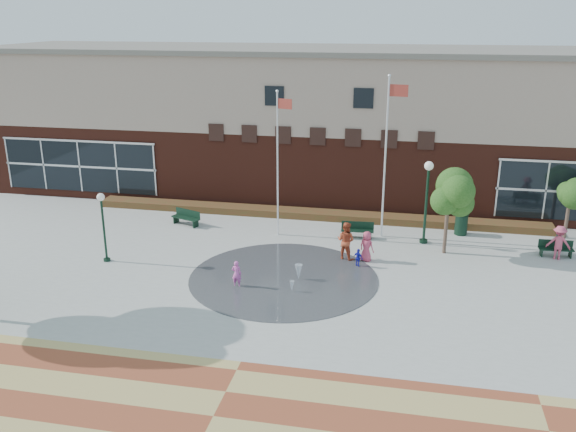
% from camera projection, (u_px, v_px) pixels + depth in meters
% --- Properties ---
extents(ground, '(120.00, 120.00, 0.00)m').
position_uv_depth(ground, '(268.00, 309.00, 24.31)').
color(ground, '#666056').
rests_on(ground, ground).
extents(plaza_concrete, '(46.00, 18.00, 0.01)m').
position_uv_depth(plaza_concrete, '(288.00, 269.00, 28.03)').
color(plaza_concrete, '#A8A8A0').
rests_on(plaza_concrete, ground).
extents(paver_band, '(46.00, 6.00, 0.01)m').
position_uv_depth(paver_band, '(213.00, 417.00, 17.80)').
color(paver_band, brown).
rests_on(paver_band, ground).
extents(splash_pad, '(8.40, 8.40, 0.01)m').
position_uv_depth(splash_pad, '(284.00, 278.00, 27.10)').
color(splash_pad, '#383A3D').
rests_on(splash_pad, ground).
extents(library_building, '(44.40, 10.40, 9.20)m').
position_uv_depth(library_building, '(330.00, 121.00, 39.09)').
color(library_building, '#592419').
rests_on(library_building, ground).
extents(flower_bed, '(26.00, 1.20, 0.40)m').
position_uv_depth(flower_bed, '(314.00, 218.00, 35.10)').
color(flower_bed, maroon).
rests_on(flower_bed, ground).
extents(flagpole_left, '(0.86, 0.32, 7.63)m').
position_uv_depth(flagpole_left, '(278.00, 157.00, 31.06)').
color(flagpole_left, white).
rests_on(flagpole_left, ground).
extents(flagpole_right, '(1.03, 0.25, 8.41)m').
position_uv_depth(flagpole_right, '(387.00, 149.00, 30.67)').
color(flagpole_right, white).
rests_on(flagpole_right, ground).
extents(lamp_left, '(0.36, 0.36, 3.37)m').
position_uv_depth(lamp_left, '(103.00, 220.00, 28.31)').
color(lamp_left, black).
rests_on(lamp_left, ground).
extents(lamp_right, '(0.45, 0.45, 4.29)m').
position_uv_depth(lamp_right, '(427.00, 193.00, 30.45)').
color(lamp_right, black).
rests_on(lamp_right, ground).
extents(bench_left, '(1.78, 1.08, 0.87)m').
position_uv_depth(bench_left, '(186.00, 220.00, 33.81)').
color(bench_left, black).
rests_on(bench_left, ground).
extents(bench_mid, '(1.72, 0.56, 0.85)m').
position_uv_depth(bench_mid, '(357.00, 233.00, 31.88)').
color(bench_mid, black).
rests_on(bench_mid, ground).
extents(bench_right, '(1.63, 0.53, 0.81)m').
position_uv_depth(bench_right, '(556.00, 252.00, 29.42)').
color(bench_right, black).
rests_on(bench_right, ground).
extents(trash_can, '(0.71, 0.71, 1.16)m').
position_uv_depth(trash_can, '(461.00, 224.00, 32.27)').
color(trash_can, black).
rests_on(trash_can, ground).
extents(tree_mid, '(2.53, 2.53, 4.27)m').
position_uv_depth(tree_mid, '(449.00, 192.00, 28.97)').
color(tree_mid, '#49352B').
rests_on(tree_mid, ground).
extents(tree_small_right, '(1.97, 1.97, 3.37)m').
position_uv_depth(tree_small_right, '(571.00, 193.00, 31.14)').
color(tree_small_right, '#49352B').
rests_on(tree_small_right, ground).
extents(water_jet_a, '(0.35, 0.35, 0.68)m').
position_uv_depth(water_jet_a, '(299.00, 280.00, 26.95)').
color(water_jet_a, white).
rests_on(water_jet_a, ground).
extents(water_jet_b, '(0.21, 0.21, 0.48)m').
position_uv_depth(water_jet_b, '(292.00, 292.00, 25.76)').
color(water_jet_b, white).
rests_on(water_jet_b, ground).
extents(child_splash, '(0.45, 0.31, 1.18)m').
position_uv_depth(child_splash, '(237.00, 274.00, 26.11)').
color(child_splash, '#E75CBD').
rests_on(child_splash, ground).
extents(adult_red, '(1.10, 0.98, 1.86)m').
position_uv_depth(adult_red, '(346.00, 241.00, 28.95)').
color(adult_red, '#BA492A').
rests_on(adult_red, ground).
extents(adult_pink, '(0.86, 0.76, 1.48)m').
position_uv_depth(adult_pink, '(367.00, 246.00, 28.77)').
color(adult_pink, '#D34565').
rests_on(adult_pink, ground).
extents(child_blue, '(0.55, 0.47, 0.88)m').
position_uv_depth(child_blue, '(358.00, 258.00, 28.20)').
color(child_blue, '#181BB6').
rests_on(child_blue, ground).
extents(person_bench, '(1.18, 0.81, 1.68)m').
position_uv_depth(person_bench, '(559.00, 243.00, 28.94)').
color(person_bench, '#C54863').
rests_on(person_bench, ground).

